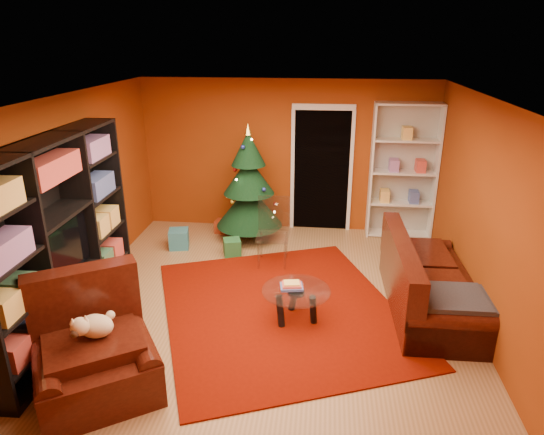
# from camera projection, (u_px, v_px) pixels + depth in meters

# --- Properties ---
(floor) EXTENTS (5.00, 5.50, 0.05)m
(floor) POSITION_uv_depth(u_px,v_px,m) (269.00, 306.00, 6.25)
(floor) COLOR olive
(floor) RESTS_ON ground
(ceiling) EXTENTS (5.00, 5.50, 0.05)m
(ceiling) POSITION_uv_depth(u_px,v_px,m) (268.00, 96.00, 5.32)
(ceiling) COLOR silver
(ceiling) RESTS_ON wall_back
(wall_back) EXTENTS (5.00, 0.05, 2.60)m
(wall_back) POSITION_uv_depth(u_px,v_px,m) (287.00, 156.00, 8.37)
(wall_back) COLOR #8B350D
(wall_back) RESTS_ON ground
(wall_left) EXTENTS (0.05, 5.50, 2.60)m
(wall_left) POSITION_uv_depth(u_px,v_px,m) (68.00, 202.00, 6.05)
(wall_left) COLOR #8B350D
(wall_left) RESTS_ON ground
(wall_right) EXTENTS (0.05, 5.50, 2.60)m
(wall_right) POSITION_uv_depth(u_px,v_px,m) (488.00, 218.00, 5.52)
(wall_right) COLOR #8B350D
(wall_right) RESTS_ON ground
(doorway) EXTENTS (1.06, 0.60, 2.16)m
(doorway) POSITION_uv_depth(u_px,v_px,m) (321.00, 172.00, 8.35)
(doorway) COLOR black
(doorway) RESTS_ON floor
(rug) EXTENTS (3.81, 4.07, 0.02)m
(rug) POSITION_uv_depth(u_px,v_px,m) (281.00, 309.00, 6.12)
(rug) COLOR #640D00
(rug) RESTS_ON floor
(media_unit) EXTENTS (0.53, 2.93, 2.24)m
(media_unit) POSITION_uv_depth(u_px,v_px,m) (57.00, 240.00, 5.37)
(media_unit) COLOR black
(media_unit) RESTS_ON floor
(christmas_tree) EXTENTS (1.37, 1.37, 1.97)m
(christmas_tree) POSITION_uv_depth(u_px,v_px,m) (249.00, 184.00, 7.97)
(christmas_tree) COLOR black
(christmas_tree) RESTS_ON floor
(gift_box_teal) EXTENTS (0.37, 0.37, 0.31)m
(gift_box_teal) POSITION_uv_depth(u_px,v_px,m) (179.00, 239.00, 7.87)
(gift_box_teal) COLOR teal
(gift_box_teal) RESTS_ON floor
(gift_box_green) EXTENTS (0.33, 0.33, 0.26)m
(gift_box_green) POSITION_uv_depth(u_px,v_px,m) (232.00, 247.00, 7.62)
(gift_box_green) COLOR #1D5D2D
(gift_box_green) RESTS_ON floor
(gift_box_red) EXTENTS (0.25, 0.25, 0.22)m
(gift_box_red) POSITION_uv_depth(u_px,v_px,m) (222.00, 226.00, 8.51)
(gift_box_red) COLOR maroon
(gift_box_red) RESTS_ON floor
(white_bookshelf) EXTENTS (1.08, 0.40, 2.32)m
(white_bookshelf) POSITION_uv_depth(u_px,v_px,m) (403.00, 172.00, 8.03)
(white_bookshelf) COLOR white
(white_bookshelf) RESTS_ON floor
(armchair) EXTENTS (1.62, 1.62, 0.92)m
(armchair) POSITION_uv_depth(u_px,v_px,m) (94.00, 350.00, 4.58)
(armchair) COLOR black
(armchair) RESTS_ON rug
(dog) EXTENTS (0.50, 0.47, 0.30)m
(dog) POSITION_uv_depth(u_px,v_px,m) (96.00, 326.00, 4.57)
(dog) COLOR beige
(dog) RESTS_ON armchair
(sofa) EXTENTS (1.00, 2.16, 0.92)m
(sofa) POSITION_uv_depth(u_px,v_px,m) (431.00, 276.00, 6.00)
(sofa) COLOR black
(sofa) RESTS_ON rug
(coffee_table) EXTENTS (0.94, 0.94, 0.51)m
(coffee_table) POSITION_uv_depth(u_px,v_px,m) (296.00, 305.00, 5.82)
(coffee_table) COLOR gray
(coffee_table) RESTS_ON rug
(acrylic_chair) EXTENTS (0.49, 0.53, 0.92)m
(acrylic_chair) POSITION_uv_depth(u_px,v_px,m) (273.00, 236.00, 7.17)
(acrylic_chair) COLOR #66605B
(acrylic_chair) RESTS_ON rug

